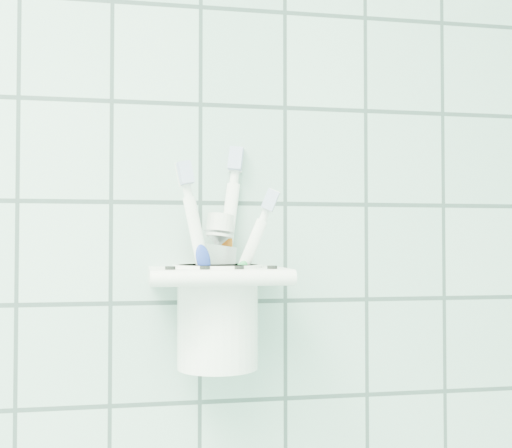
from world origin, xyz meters
TOP-DOWN VIEW (x-y plane):
  - holder_bracket at (0.67, 1.15)m, footprint 0.13×0.11m
  - cup at (0.67, 1.16)m, footprint 0.09×0.09m
  - toothbrush_pink at (0.67, 1.14)m, footprint 0.05×0.03m
  - toothbrush_blue at (0.67, 1.17)m, footprint 0.04×0.04m
  - toothbrush_orange at (0.66, 1.16)m, footprint 0.07×0.03m
  - toothpaste_tube at (0.66, 1.16)m, footprint 0.05×0.04m

SIDE VIEW (x-z plane):
  - cup at x=0.67m, z-range 1.19..1.30m
  - holder_bracket at x=0.67m, z-range 1.26..1.30m
  - toothpaste_tube at x=0.66m, z-range 1.21..1.36m
  - toothbrush_orange at x=0.66m, z-range 1.20..1.38m
  - toothbrush_pink at x=0.67m, z-range 1.20..1.40m
  - toothbrush_blue at x=0.67m, z-range 1.20..1.42m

